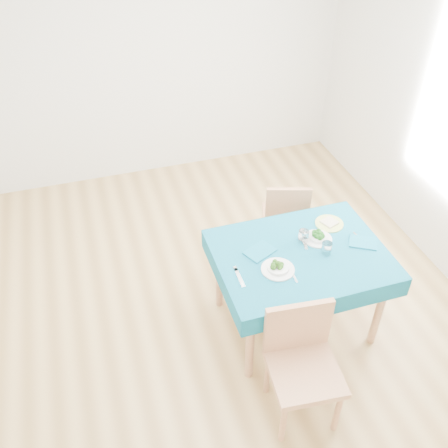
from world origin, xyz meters
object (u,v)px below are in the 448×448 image
object	(u,v)px
chair_near	(307,360)
bowl_near	(278,266)
bowl_far	(318,236)
side_plate	(329,224)
table	(296,289)
chair_far	(284,213)

from	to	relation	value
chair_near	bowl_near	xyz separation A→B (m)	(0.04, 0.62, 0.23)
bowl_far	side_plate	size ratio (longest dim) A/B	0.97
table	bowl_near	distance (m)	0.49
bowl_near	side_plate	size ratio (longest dim) A/B	1.07
chair_far	bowl_far	size ratio (longest dim) A/B	4.39
chair_near	bowl_far	bearing A→B (deg)	67.20
chair_far	bowl_near	size ratio (longest dim) A/B	3.99
chair_near	chair_far	world-z (taller)	chair_near
table	bowl_far	bearing A→B (deg)	29.51
chair_far	side_plate	xyz separation A→B (m)	(0.11, -0.58, 0.29)
chair_far	bowl_near	xyz separation A→B (m)	(-0.47, -0.93, 0.32)
bowl_near	chair_far	bearing A→B (deg)	63.37
bowl_near	side_plate	distance (m)	0.68
table	bowl_near	xyz separation A→B (m)	(-0.23, -0.11, 0.41)
chair_far	side_plate	distance (m)	0.66
side_plate	bowl_near	bearing A→B (deg)	-148.54
chair_far	bowl_far	world-z (taller)	chair_far
chair_near	side_plate	distance (m)	1.17
chair_far	bowl_far	xyz separation A→B (m)	(-0.06, -0.72, 0.32)
bowl_near	side_plate	xyz separation A→B (m)	(0.58, 0.35, -0.03)
bowl_far	side_plate	bearing A→B (deg)	40.02
chair_far	side_plate	world-z (taller)	chair_far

